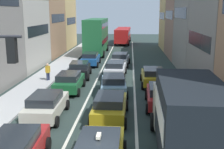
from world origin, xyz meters
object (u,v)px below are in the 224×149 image
(sedan_centre_lane_fifth, at_px, (120,59))
(bus_far_queue_secondary, at_px, (123,34))
(wagon_left_lane_second, at_px, (46,105))
(coupe_centre_lane_fourth, at_px, (115,69))
(sedan_centre_lane_second, at_px, (110,106))
(pedestrian_mid_sidewalk, at_px, (48,71))
(removalist_box_truck, at_px, (187,116))
(sedan_left_lane_third, at_px, (69,81))
(hatchback_centre_lane_third, at_px, (113,84))
(sedan_left_lane_fifth, at_px, (91,59))
(bus_mid_queue_primary, at_px, (97,35))
(sedan_left_lane_fourth, at_px, (80,69))
(sedan_right_lane_behind_truck, at_px, (161,95))
(wagon_right_lane_far, at_px, (153,76))

(sedan_centre_lane_fifth, height_order, bus_far_queue_secondary, bus_far_queue_secondary)
(wagon_left_lane_second, relative_size, coupe_centre_lane_fourth, 0.99)
(sedan_centre_lane_second, distance_m, bus_far_queue_secondary, 39.90)
(sedan_centre_lane_second, distance_m, coupe_centre_lane_fourth, 11.17)
(coupe_centre_lane_fourth, xyz_separation_m, pedestrian_mid_sidewalk, (-5.88, -2.38, 0.15))
(removalist_box_truck, bearing_deg, sedan_centre_lane_second, 39.76)
(removalist_box_truck, distance_m, sedan_left_lane_third, 12.54)
(hatchback_centre_lane_third, height_order, sedan_left_lane_third, same)
(sedan_centre_lane_fifth, bearing_deg, sedan_left_lane_fifth, 93.75)
(sedan_left_lane_third, xyz_separation_m, bus_mid_queue_primary, (-0.11, 19.69, 2.03))
(sedan_left_lane_third, relative_size, sedan_centre_lane_fifth, 0.98)
(wagon_left_lane_second, height_order, pedestrian_mid_sidewalk, pedestrian_mid_sidewalk)
(sedan_left_lane_fourth, relative_size, pedestrian_mid_sidewalk, 2.66)
(sedan_centre_lane_second, xyz_separation_m, sedan_right_lane_behind_truck, (3.20, 2.41, 0.00))
(removalist_box_truck, height_order, sedan_centre_lane_fifth, removalist_box_truck)
(sedan_left_lane_fourth, bearing_deg, bus_mid_queue_primary, -3.61)
(sedan_centre_lane_fifth, distance_m, wagon_right_lane_far, 9.30)
(sedan_centre_lane_second, relative_size, sedan_left_lane_fifth, 1.00)
(hatchback_centre_lane_third, distance_m, pedestrian_mid_sidewalk, 7.04)
(sedan_left_lane_fourth, height_order, sedan_left_lane_fifth, same)
(sedan_left_lane_third, height_order, sedan_right_lane_behind_truck, same)
(coupe_centre_lane_fourth, bearing_deg, sedan_left_lane_fourth, 99.93)
(hatchback_centre_lane_third, bearing_deg, sedan_right_lane_behind_truck, -134.07)
(removalist_box_truck, bearing_deg, hatchback_centre_lane_third, 22.22)
(pedestrian_mid_sidewalk, bearing_deg, sedan_left_lane_fifth, -73.91)
(removalist_box_truck, xyz_separation_m, coupe_centre_lane_fourth, (-3.78, 15.66, -1.18))
(sedan_centre_lane_second, distance_m, sedan_left_lane_fourth, 11.30)
(hatchback_centre_lane_third, xyz_separation_m, sedan_centre_lane_fifth, (0.10, 11.64, 0.00))
(hatchback_centre_lane_third, bearing_deg, sedan_centre_lane_fifth, -4.46)
(wagon_right_lane_far, bearing_deg, sedan_left_lane_fifth, 36.38)
(sedan_right_lane_behind_truck, bearing_deg, sedan_centre_lane_fifth, 14.27)
(bus_mid_queue_primary, relative_size, bus_far_queue_secondary, 0.99)
(sedan_right_lane_behind_truck, bearing_deg, sedan_left_lane_third, 65.40)
(sedan_left_lane_fifth, bearing_deg, sedan_right_lane_behind_truck, -155.71)
(wagon_left_lane_second, xyz_separation_m, sedan_left_lane_fifth, (0.34, 16.85, 0.00))
(sedan_left_lane_fifth, distance_m, pedestrian_mid_sidewalk, 8.50)
(coupe_centre_lane_fourth, height_order, wagon_right_lane_far, same)
(removalist_box_truck, relative_size, bus_far_queue_secondary, 0.73)
(bus_far_queue_secondary, relative_size, pedestrian_mid_sidewalk, 6.37)
(coupe_centre_lane_fourth, relative_size, sedan_centre_lane_fifth, 0.99)
(wagon_left_lane_second, bearing_deg, sedan_right_lane_behind_truck, -71.64)
(wagon_left_lane_second, distance_m, sedan_left_lane_fifth, 16.85)
(wagon_left_lane_second, relative_size, bus_mid_queue_primary, 0.41)
(removalist_box_truck, relative_size, sedan_left_lane_fourth, 1.76)
(sedan_right_lane_behind_truck, height_order, bus_far_queue_secondary, bus_far_queue_secondary)
(removalist_box_truck, distance_m, sedan_left_lane_fifth, 22.45)
(removalist_box_truck, xyz_separation_m, wagon_left_lane_second, (-7.27, 4.48, -1.18))
(sedan_right_lane_behind_truck, bearing_deg, wagon_left_lane_second, 110.89)
(sedan_right_lane_behind_truck, bearing_deg, sedan_left_lane_fourth, 41.32)
(removalist_box_truck, height_order, sedan_centre_lane_second, removalist_box_truck)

